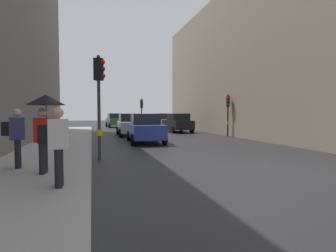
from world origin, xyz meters
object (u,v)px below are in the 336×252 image
at_px(traffic_light_near_right, 99,88).
at_px(car_white_compact, 162,121).
at_px(car_blue_van, 145,128).
at_px(car_silver_hatchback, 130,125).
at_px(pedestrian_with_umbrella, 45,112).
at_px(pedestrian_with_grey_backpack, 16,135).
at_px(traffic_light_mid_street, 228,108).
at_px(traffic_light_far_median, 142,109).
at_px(pedestrian_with_black_backpack, 56,142).
at_px(car_green_estate, 115,120).
at_px(car_dark_suv, 178,123).

height_order(traffic_light_near_right, car_white_compact, traffic_light_near_right).
relative_size(car_white_compact, car_blue_van, 1.00).
distance_m(car_silver_hatchback, pedestrian_with_umbrella, 14.26).
relative_size(car_silver_hatchback, pedestrian_with_grey_backpack, 2.40).
xyz_separation_m(traffic_light_mid_street, car_silver_hatchback, (-7.07, 3.03, -1.34)).
distance_m(traffic_light_mid_street, pedestrian_with_umbrella, 15.44).
distance_m(car_silver_hatchback, car_white_compact, 9.37).
height_order(traffic_light_far_median, pedestrian_with_black_backpack, traffic_light_far_median).
bearing_deg(car_white_compact, traffic_light_near_right, -111.21).
bearing_deg(traffic_light_near_right, pedestrian_with_black_backpack, -103.90).
bearing_deg(car_blue_van, traffic_light_far_median, 80.87).
height_order(traffic_light_mid_street, car_white_compact, traffic_light_mid_street).
bearing_deg(car_silver_hatchback, car_blue_van, -88.10).
height_order(car_green_estate, pedestrian_with_black_backpack, pedestrian_with_black_backpack).
bearing_deg(pedestrian_with_grey_backpack, traffic_light_near_right, 34.63).
bearing_deg(pedestrian_with_grey_backpack, traffic_light_far_median, 68.62).
distance_m(traffic_light_far_median, car_green_estate, 8.11).
relative_size(pedestrian_with_umbrella, pedestrian_with_grey_backpack, 1.21).
bearing_deg(traffic_light_mid_street, pedestrian_with_black_backpack, -131.70).
bearing_deg(pedestrian_with_umbrella, car_green_estate, 81.38).
bearing_deg(car_green_estate, pedestrian_with_grey_backpack, -101.04).
distance_m(pedestrian_with_umbrella, pedestrian_with_grey_backpack, 1.55).
distance_m(traffic_light_near_right, car_silver_hatchback, 11.37).
height_order(traffic_light_near_right, pedestrian_with_black_backpack, traffic_light_near_right).
height_order(traffic_light_near_right, car_silver_hatchback, traffic_light_near_right).
relative_size(traffic_light_mid_street, pedestrian_with_grey_backpack, 1.82).
relative_size(traffic_light_near_right, traffic_light_mid_street, 1.24).
xyz_separation_m(car_silver_hatchback, car_dark_suv, (4.81, 2.47, 0.00)).
height_order(traffic_light_near_right, car_blue_van, traffic_light_near_right).
height_order(traffic_light_near_right, pedestrian_with_grey_backpack, traffic_light_near_right).
xyz_separation_m(car_white_compact, pedestrian_with_black_backpack, (-8.42, -23.23, 0.29)).
relative_size(traffic_light_far_median, car_green_estate, 0.75).
bearing_deg(car_white_compact, pedestrian_with_black_backpack, -109.92).
distance_m(car_white_compact, car_green_estate, 7.00).
relative_size(traffic_light_mid_street, car_silver_hatchback, 0.76).
relative_size(traffic_light_near_right, car_green_estate, 0.92).
relative_size(traffic_light_mid_street, traffic_light_far_median, 0.99).
xyz_separation_m(traffic_light_near_right, pedestrian_with_grey_backpack, (-2.47, -1.71, -1.58)).
xyz_separation_m(car_white_compact, car_blue_van, (-4.52, -13.52, 0.00)).
xyz_separation_m(car_blue_van, pedestrian_with_grey_backpack, (-5.32, -7.18, 0.29)).
bearing_deg(pedestrian_with_grey_backpack, car_blue_van, 53.47).
relative_size(traffic_light_near_right, car_blue_van, 0.93).
distance_m(car_silver_hatchback, pedestrian_with_grey_backpack, 13.61).
bearing_deg(car_dark_suv, pedestrian_with_umbrella, -119.17).
distance_m(car_blue_van, pedestrian_with_black_backpack, 10.47).
bearing_deg(pedestrian_with_umbrella, car_silver_hatchback, 72.96).
bearing_deg(pedestrian_with_grey_backpack, car_white_compact, 64.57).
distance_m(traffic_light_near_right, car_blue_van, 6.45).
bearing_deg(car_blue_van, pedestrian_with_black_backpack, -111.86).
distance_m(traffic_light_near_right, traffic_light_mid_street, 12.53).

